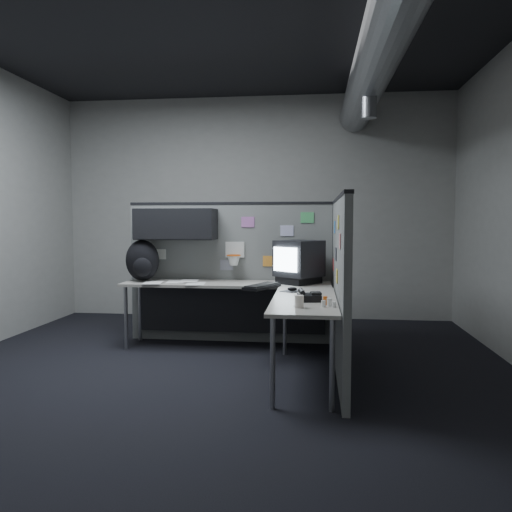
# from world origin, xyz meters

# --- Properties ---
(room) EXTENTS (5.62, 5.62, 3.22)m
(room) POSITION_xyz_m (0.56, 0.00, 2.10)
(room) COLOR black
(room) RESTS_ON ground
(partition_back) EXTENTS (2.44, 0.42, 1.63)m
(partition_back) POSITION_xyz_m (-0.25, 1.23, 1.00)
(partition_back) COLOR slate
(partition_back) RESTS_ON ground
(partition_right) EXTENTS (0.07, 2.23, 1.63)m
(partition_right) POSITION_xyz_m (1.10, 0.22, 0.82)
(partition_right) COLOR slate
(partition_right) RESTS_ON ground
(desk) EXTENTS (2.31, 2.11, 0.73)m
(desk) POSITION_xyz_m (0.15, 0.70, 0.61)
(desk) COLOR #9F9990
(desk) RESTS_ON ground
(monitor) EXTENTS (0.58, 0.58, 0.47)m
(monitor) POSITION_xyz_m (0.70, 1.00, 0.97)
(monitor) COLOR black
(monitor) RESTS_ON desk
(keyboard) EXTENTS (0.36, 0.51, 0.04)m
(keyboard) POSITION_xyz_m (0.34, 0.55, 0.75)
(keyboard) COLOR black
(keyboard) RESTS_ON desk
(mouse) EXTENTS (0.24, 0.25, 0.04)m
(mouse) POSITION_xyz_m (0.65, 0.38, 0.74)
(mouse) COLOR black
(mouse) RESTS_ON desk
(phone) EXTENTS (0.21, 0.23, 0.10)m
(phone) POSITION_xyz_m (0.82, -0.18, 0.77)
(phone) COLOR black
(phone) RESTS_ON desk
(bottles) EXTENTS (0.12, 0.14, 0.07)m
(bottles) POSITION_xyz_m (0.97, -0.44, 0.76)
(bottles) COLOR silver
(bottles) RESTS_ON desk
(cup) EXTENTS (0.07, 0.07, 0.10)m
(cup) POSITION_xyz_m (0.75, -0.53, 0.78)
(cup) COLOR silver
(cup) RESTS_ON desk
(papers) EXTENTS (0.70, 0.49, 0.01)m
(papers) POSITION_xyz_m (-0.63, 0.90, 0.74)
(papers) COLOR white
(papers) RESTS_ON desk
(backpack) EXTENTS (0.39, 0.35, 0.47)m
(backpack) POSITION_xyz_m (-1.07, 1.02, 0.96)
(backpack) COLOR black
(backpack) RESTS_ON desk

